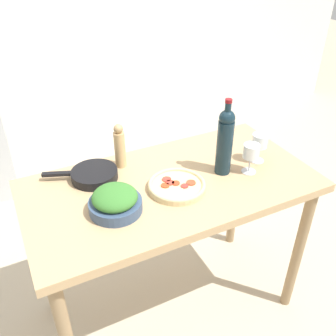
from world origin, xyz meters
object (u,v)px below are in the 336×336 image
Objects in this scene: cast_iron_skillet at (94,174)px; homemade_pizza at (177,185)px; wine_glass_near at (251,153)px; wine_glass_far at (260,142)px; wine_bottle at (225,140)px; pepper_mill at (120,147)px; salad_bowl at (115,201)px.

homemade_pizza is at bearing -37.97° from cast_iron_skillet.
homemade_pizza is (-0.38, 0.03, -0.09)m from wine_glass_near.
wine_glass_near is at bearing -147.49° from wine_glass_far.
pepper_mill is at bearing 147.66° from wine_bottle.
wine_glass_near is 0.66× the size of pepper_mill.
wine_glass_far is (0.10, 0.06, 0.00)m from wine_glass_near.
pepper_mill is 1.02× the size of salad_bowl.
pepper_mill is at bearing 66.04° from salad_bowl.
salad_bowl is (-0.78, -0.06, -0.06)m from wine_glass_far.
homemade_pizza is (-0.26, -0.03, -0.16)m from wine_bottle.
wine_bottle is 0.22m from wine_glass_far.
wine_glass_near is 0.75m from cast_iron_skillet.
salad_bowl is (-0.14, -0.32, -0.06)m from pepper_mill.
wine_bottle is 2.51× the size of wine_glass_near.
homemade_pizza is at bearing 175.09° from wine_glass_near.
pepper_mill is at bearing 17.39° from cast_iron_skillet.
salad_bowl reaches higher than cast_iron_skillet.
cast_iron_skillet is at bearing 92.47° from salad_bowl.
wine_glass_near is 0.44× the size of cast_iron_skillet.
homemade_pizza is (0.30, 0.02, -0.03)m from salad_bowl.
wine_glass_near is 1.00× the size of wine_glass_far.
homemade_pizza is at bearing -176.26° from wine_glass_far.
cast_iron_skillet is at bearing 164.76° from wine_glass_far.
salad_bowl is at bearing -175.47° from homemade_pizza.
wine_glass_far reaches higher than salad_bowl.
salad_bowl is 0.66× the size of cast_iron_skillet.
wine_bottle is at bearing 5.83° from homemade_pizza.
wine_bottle is at bearing -178.81° from wine_glass_far.
pepper_mill is 0.87× the size of homemade_pizza.
pepper_mill is 0.68× the size of cast_iron_skillet.
cast_iron_skillet is (-0.79, 0.22, -0.09)m from wine_glass_far.
wine_bottle is at bearing 5.13° from salad_bowl.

